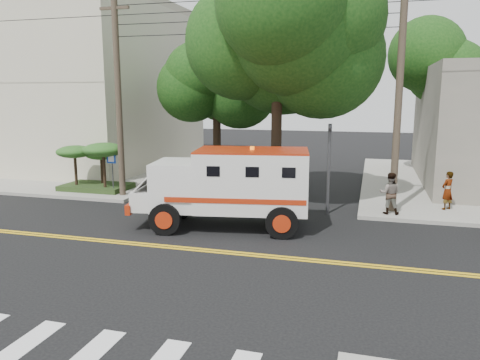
% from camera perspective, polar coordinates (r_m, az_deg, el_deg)
% --- Properties ---
extents(ground, '(100.00, 100.00, 0.00)m').
position_cam_1_polar(ground, '(14.75, -6.59, -8.31)').
color(ground, black).
rests_on(ground, ground).
extents(sidewalk_nw, '(17.00, 17.00, 0.15)m').
position_cam_1_polar(sidewalk_nw, '(32.79, -19.60, 1.61)').
color(sidewalk_nw, gray).
rests_on(sidewalk_nw, ground).
extents(building_left, '(16.00, 14.00, 10.00)m').
position_cam_1_polar(building_left, '(34.86, -21.40, 10.36)').
color(building_left, beige).
rests_on(building_left, sidewalk_nw).
extents(utility_pole_left, '(0.28, 0.28, 9.00)m').
position_cam_1_polar(utility_pole_left, '(21.86, -14.59, 9.48)').
color(utility_pole_left, '#382D23').
rests_on(utility_pole_left, ground).
extents(utility_pole_right, '(0.28, 0.28, 9.00)m').
position_cam_1_polar(utility_pole_right, '(19.12, 18.77, 9.20)').
color(utility_pole_right, '#382D23').
rests_on(utility_pole_right, ground).
extents(tree_main, '(6.08, 5.70, 9.85)m').
position_cam_1_polar(tree_main, '(19.58, 5.78, 17.62)').
color(tree_main, black).
rests_on(tree_main, ground).
extents(tree_left, '(4.48, 4.20, 7.70)m').
position_cam_1_polar(tree_left, '(25.99, -2.36, 12.59)').
color(tree_left, black).
rests_on(tree_left, ground).
extents(tree_right, '(4.80, 4.50, 8.20)m').
position_cam_1_polar(tree_right, '(28.91, 23.19, 12.28)').
color(tree_right, black).
rests_on(tree_right, ground).
extents(traffic_signal, '(0.15, 0.18, 3.60)m').
position_cam_1_polar(traffic_signal, '(18.73, 10.79, 2.56)').
color(traffic_signal, '#3F3F42').
rests_on(traffic_signal, ground).
extents(accessibility_sign, '(0.45, 0.10, 2.02)m').
position_cam_1_polar(accessibility_sign, '(22.56, -15.33, 1.46)').
color(accessibility_sign, '#3F3F42').
rests_on(accessibility_sign, ground).
extents(palm_planter, '(3.52, 2.63, 2.36)m').
position_cam_1_polar(palm_planter, '(23.56, -17.38, 2.41)').
color(palm_planter, '#1E3314').
rests_on(palm_planter, sidewalk_nw).
extents(armored_truck, '(6.50, 3.33, 2.83)m').
position_cam_1_polar(armored_truck, '(16.53, -1.31, -0.44)').
color(armored_truck, silver).
rests_on(armored_truck, ground).
extents(pedestrian_a, '(0.66, 0.66, 1.55)m').
position_cam_1_polar(pedestrian_a, '(20.49, 23.97, -1.18)').
color(pedestrian_a, gray).
rests_on(pedestrian_a, sidewalk_ne).
extents(pedestrian_b, '(0.79, 0.62, 1.62)m').
position_cam_1_polar(pedestrian_b, '(18.94, 17.79, -1.55)').
color(pedestrian_b, gray).
rests_on(pedestrian_b, sidewalk_ne).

